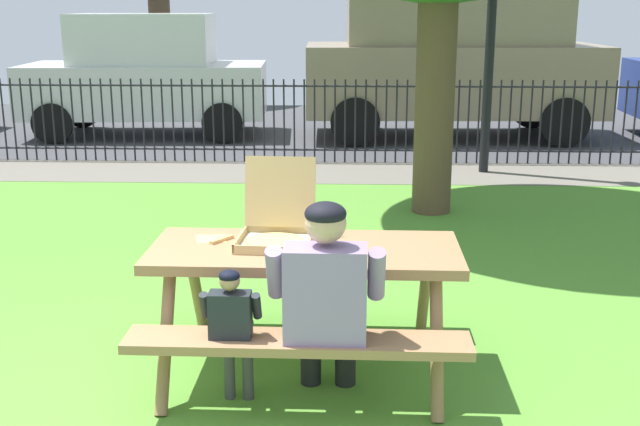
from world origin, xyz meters
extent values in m
cube|color=#589533|center=(0.00, 1.64, -0.01)|extent=(28.00, 11.27, 0.02)
cube|color=slate|center=(0.00, 6.57, 0.00)|extent=(28.00, 1.40, 0.01)
cube|color=#424247|center=(0.00, 10.43, -0.01)|extent=(28.00, 6.31, 0.01)
cube|color=#9A714B|center=(1.00, 0.81, 0.74)|extent=(1.81, 0.78, 0.06)
cube|color=#9A714B|center=(0.99, 0.21, 0.44)|extent=(1.80, 0.30, 0.05)
cube|color=#9A714B|center=(1.01, 1.41, 0.44)|extent=(1.80, 0.30, 0.05)
cylinder|color=#9A714B|center=(0.26, 0.40, 0.35)|extent=(0.07, 0.43, 0.74)
cylinder|color=#9A714B|center=(0.27, 1.23, 0.35)|extent=(0.07, 0.43, 0.74)
cylinder|color=#9A714B|center=(1.73, 0.38, 0.35)|extent=(0.07, 0.43, 0.74)
cylinder|color=#9A714B|center=(1.74, 1.21, 0.35)|extent=(0.07, 0.43, 0.74)
cube|color=tan|center=(0.82, 0.85, 0.78)|extent=(0.45, 0.45, 0.01)
cube|color=silver|center=(0.82, 0.85, 0.78)|extent=(0.42, 0.42, 0.00)
cube|color=tan|center=(0.81, 0.64, 0.80)|extent=(0.43, 0.04, 0.04)
cube|color=tan|center=(0.84, 1.06, 0.80)|extent=(0.43, 0.04, 0.04)
cube|color=tan|center=(0.62, 0.86, 0.80)|extent=(0.04, 0.43, 0.04)
cube|color=tan|center=(1.03, 0.84, 0.80)|extent=(0.04, 0.43, 0.04)
cube|color=tan|center=(0.84, 1.07, 1.04)|extent=(0.43, 0.11, 0.42)
cylinder|color=tan|center=(0.82, 0.85, 0.79)|extent=(0.36, 0.36, 0.01)
cylinder|color=#F0CE69|center=(0.82, 0.85, 0.80)|extent=(0.33, 0.33, 0.00)
pyramid|color=#F8D06D|center=(0.43, 0.96, 0.78)|extent=(0.24, 0.24, 0.01)
cube|color=tan|center=(0.50, 0.91, 0.78)|extent=(0.13, 0.16, 0.02)
cylinder|color=black|center=(1.04, 0.63, 0.22)|extent=(0.12, 0.12, 0.44)
cylinder|color=black|center=(1.04, 0.42, 0.47)|extent=(0.15, 0.42, 0.15)
cylinder|color=black|center=(1.24, 0.62, 0.22)|extent=(0.12, 0.12, 0.44)
cylinder|color=black|center=(1.24, 0.41, 0.47)|extent=(0.15, 0.42, 0.15)
cube|color=#8C72A5|center=(1.14, 0.20, 0.70)|extent=(0.42, 0.22, 0.52)
cylinder|color=#8C72A5|center=(0.88, 0.26, 0.80)|extent=(0.09, 0.21, 0.31)
cylinder|color=#8C72A5|center=(1.40, 0.25, 0.80)|extent=(0.09, 0.21, 0.31)
sphere|color=tan|center=(1.14, 0.22, 1.08)|extent=(0.21, 0.21, 0.21)
ellipsoid|color=black|center=(1.14, 0.21, 1.13)|extent=(0.21, 0.20, 0.12)
cylinder|color=#414141|center=(0.60, 0.43, 0.22)|extent=(0.06, 0.06, 0.44)
cylinder|color=#414141|center=(0.60, 0.32, 0.46)|extent=(0.08, 0.22, 0.08)
cylinder|color=#414141|center=(0.70, 0.43, 0.22)|extent=(0.06, 0.06, 0.44)
cylinder|color=#414141|center=(0.70, 0.32, 0.46)|extent=(0.08, 0.22, 0.08)
cube|color=#1E2328|center=(0.65, 0.21, 0.57)|extent=(0.22, 0.12, 0.27)
cylinder|color=#1E2328|center=(0.51, 0.24, 0.63)|extent=(0.05, 0.11, 0.16)
cylinder|color=#1E2328|center=(0.78, 0.23, 0.63)|extent=(0.05, 0.11, 0.16)
sphere|color=tan|center=(0.65, 0.22, 0.77)|extent=(0.11, 0.11, 0.11)
ellipsoid|color=black|center=(0.65, 0.21, 0.80)|extent=(0.11, 0.10, 0.06)
cylinder|color=black|center=(0.00, 7.27, 1.05)|extent=(23.00, 0.03, 0.03)
cylinder|color=black|center=(0.00, 7.27, 0.17)|extent=(23.00, 0.03, 0.03)
cylinder|color=black|center=(-3.58, 7.27, 0.57)|extent=(0.02, 0.02, 1.14)
cylinder|color=black|center=(-3.44, 7.27, 0.57)|extent=(0.02, 0.02, 1.14)
cylinder|color=black|center=(-3.30, 7.27, 0.57)|extent=(0.02, 0.02, 1.14)
cylinder|color=black|center=(-3.16, 7.27, 0.57)|extent=(0.02, 0.02, 1.14)
cylinder|color=black|center=(-3.02, 7.27, 0.57)|extent=(0.02, 0.02, 1.14)
cylinder|color=black|center=(-2.88, 7.27, 0.57)|extent=(0.02, 0.02, 1.14)
cylinder|color=black|center=(-2.73, 7.27, 0.57)|extent=(0.02, 0.02, 1.14)
cylinder|color=black|center=(-2.59, 7.27, 0.57)|extent=(0.02, 0.02, 1.14)
cylinder|color=black|center=(-2.45, 7.27, 0.57)|extent=(0.02, 0.02, 1.14)
cylinder|color=black|center=(-2.31, 7.27, 0.57)|extent=(0.02, 0.02, 1.14)
cylinder|color=black|center=(-2.17, 7.27, 0.57)|extent=(0.02, 0.02, 1.14)
cylinder|color=black|center=(-2.03, 7.27, 0.57)|extent=(0.02, 0.02, 1.14)
cylinder|color=black|center=(-1.89, 7.27, 0.57)|extent=(0.02, 0.02, 1.14)
cylinder|color=black|center=(-1.75, 7.27, 0.57)|extent=(0.02, 0.02, 1.14)
cylinder|color=black|center=(-1.61, 7.27, 0.57)|extent=(0.02, 0.02, 1.14)
cylinder|color=black|center=(-1.47, 7.27, 0.57)|extent=(0.02, 0.02, 1.14)
cylinder|color=black|center=(-1.33, 7.27, 0.57)|extent=(0.02, 0.02, 1.14)
cylinder|color=black|center=(-1.19, 7.27, 0.57)|extent=(0.02, 0.02, 1.14)
cylinder|color=black|center=(-1.05, 7.27, 0.57)|extent=(0.02, 0.02, 1.14)
cylinder|color=black|center=(-0.91, 7.27, 0.57)|extent=(0.02, 0.02, 1.14)
cylinder|color=black|center=(-0.77, 7.27, 0.57)|extent=(0.02, 0.02, 1.14)
cylinder|color=black|center=(-0.63, 7.27, 0.57)|extent=(0.02, 0.02, 1.14)
cylinder|color=black|center=(-0.49, 7.27, 0.57)|extent=(0.02, 0.02, 1.14)
cylinder|color=black|center=(-0.35, 7.27, 0.57)|extent=(0.02, 0.02, 1.14)
cylinder|color=black|center=(-0.21, 7.27, 0.57)|extent=(0.02, 0.02, 1.14)
cylinder|color=black|center=(-0.07, 7.27, 0.57)|extent=(0.02, 0.02, 1.14)
cylinder|color=black|center=(0.07, 7.27, 0.57)|extent=(0.02, 0.02, 1.14)
cylinder|color=black|center=(0.21, 7.27, 0.57)|extent=(0.02, 0.02, 1.14)
cylinder|color=black|center=(0.35, 7.27, 0.57)|extent=(0.02, 0.02, 1.14)
cylinder|color=black|center=(0.49, 7.27, 0.57)|extent=(0.02, 0.02, 1.14)
cylinder|color=black|center=(0.63, 7.27, 0.57)|extent=(0.02, 0.02, 1.14)
cylinder|color=black|center=(0.77, 7.27, 0.57)|extent=(0.02, 0.02, 1.14)
cylinder|color=black|center=(0.91, 7.27, 0.57)|extent=(0.02, 0.02, 1.14)
cylinder|color=black|center=(1.05, 7.27, 0.57)|extent=(0.02, 0.02, 1.14)
cylinder|color=black|center=(1.19, 7.27, 0.57)|extent=(0.02, 0.02, 1.14)
cylinder|color=black|center=(1.33, 7.27, 0.57)|extent=(0.02, 0.02, 1.14)
cylinder|color=black|center=(1.47, 7.27, 0.57)|extent=(0.02, 0.02, 1.14)
cylinder|color=black|center=(1.61, 7.27, 0.57)|extent=(0.02, 0.02, 1.14)
cylinder|color=black|center=(1.75, 7.27, 0.57)|extent=(0.02, 0.02, 1.14)
cylinder|color=black|center=(1.89, 7.27, 0.57)|extent=(0.02, 0.02, 1.14)
cylinder|color=black|center=(2.03, 7.27, 0.57)|extent=(0.02, 0.02, 1.14)
cylinder|color=black|center=(2.17, 7.27, 0.57)|extent=(0.02, 0.02, 1.14)
cylinder|color=black|center=(2.31, 7.27, 0.57)|extent=(0.02, 0.02, 1.14)
cylinder|color=black|center=(2.45, 7.27, 0.57)|extent=(0.02, 0.02, 1.14)
cylinder|color=black|center=(2.59, 7.27, 0.57)|extent=(0.02, 0.02, 1.14)
cylinder|color=black|center=(2.73, 7.27, 0.57)|extent=(0.02, 0.02, 1.14)
cylinder|color=black|center=(2.88, 7.27, 0.57)|extent=(0.02, 0.02, 1.14)
cylinder|color=black|center=(3.02, 7.27, 0.57)|extent=(0.02, 0.02, 1.14)
cylinder|color=black|center=(3.16, 7.27, 0.57)|extent=(0.02, 0.02, 1.14)
cylinder|color=black|center=(3.30, 7.27, 0.57)|extent=(0.02, 0.02, 1.14)
cylinder|color=black|center=(3.44, 7.27, 0.57)|extent=(0.02, 0.02, 1.14)
cylinder|color=black|center=(3.58, 7.27, 0.57)|extent=(0.02, 0.02, 1.14)
cylinder|color=black|center=(3.72, 7.27, 0.57)|extent=(0.02, 0.02, 1.14)
cylinder|color=black|center=(3.86, 7.27, 0.57)|extent=(0.02, 0.02, 1.14)
cylinder|color=black|center=(4.00, 7.27, 0.57)|extent=(0.02, 0.02, 1.14)
cylinder|color=black|center=(4.14, 7.27, 0.57)|extent=(0.02, 0.02, 1.14)
cylinder|color=black|center=(4.28, 7.27, 0.57)|extent=(0.02, 0.02, 1.14)
cylinder|color=black|center=(4.42, 7.27, 0.57)|extent=(0.02, 0.02, 1.14)
cylinder|color=black|center=(4.56, 7.27, 0.57)|extent=(0.02, 0.02, 1.14)
cylinder|color=black|center=(4.70, 7.27, 0.57)|extent=(0.02, 0.02, 1.14)
cylinder|color=black|center=(4.84, 7.27, 0.57)|extent=(0.02, 0.02, 1.14)
cylinder|color=black|center=(4.98, 7.27, 0.57)|extent=(0.02, 0.02, 1.14)
cylinder|color=black|center=(5.12, 7.27, 0.57)|extent=(0.02, 0.02, 1.14)
cylinder|color=black|center=(3.01, 6.68, 2.13)|extent=(0.12, 0.12, 4.27)
cylinder|color=brown|center=(2.13, 4.62, 1.21)|extent=(0.41, 0.41, 2.42)
cube|color=silver|center=(-2.12, 9.50, 0.76)|extent=(3.99, 1.94, 0.84)
cube|color=silver|center=(-2.12, 9.50, 1.58)|extent=(2.28, 1.64, 0.80)
cube|color=#262D38|center=(-1.40, 9.54, 1.58)|extent=(0.12, 1.46, 0.68)
cylinder|color=black|center=(-0.74, 8.72, 0.32)|extent=(0.65, 0.15, 0.64)
cylinder|color=black|center=(-0.84, 10.44, 0.32)|extent=(0.65, 0.15, 0.64)
cylinder|color=black|center=(-3.39, 8.57, 0.32)|extent=(0.65, 0.15, 0.64)
cylinder|color=black|center=(-3.49, 10.29, 0.32)|extent=(0.65, 0.15, 0.64)
cube|color=gray|center=(2.91, 9.50, 0.95)|extent=(4.76, 2.10, 1.10)
cube|color=gray|center=(2.91, 9.50, 1.98)|extent=(3.45, 1.82, 0.96)
cube|color=#262D38|center=(4.01, 9.54, 1.98)|extent=(0.09, 1.67, 0.82)
cylinder|color=black|center=(4.53, 8.57, 0.38)|extent=(0.76, 0.13, 0.76)
cylinder|color=black|center=(4.48, 10.53, 0.38)|extent=(0.76, 0.13, 0.76)
cylinder|color=black|center=(1.34, 8.48, 0.38)|extent=(0.76, 0.13, 0.76)
cylinder|color=black|center=(1.28, 10.44, 0.38)|extent=(0.76, 0.13, 0.76)
cylinder|color=brown|center=(-3.04, 14.61, 1.37)|extent=(0.48, 0.48, 2.75)
cylinder|color=brown|center=(2.46, 14.61, 1.11)|extent=(0.43, 0.43, 2.22)
camera|label=1|loc=(1.25, -3.58, 2.14)|focal=44.51mm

